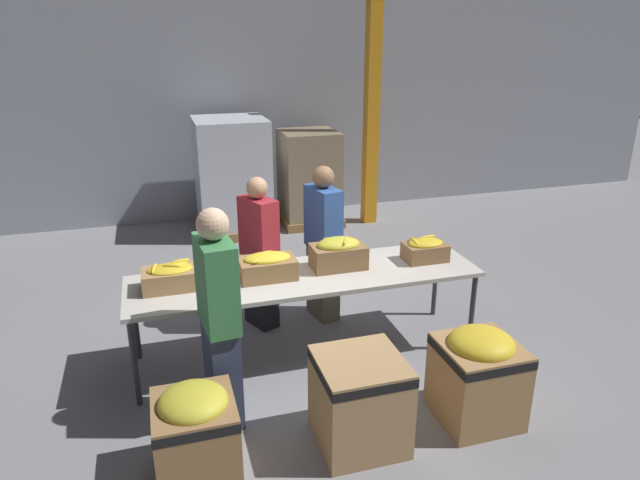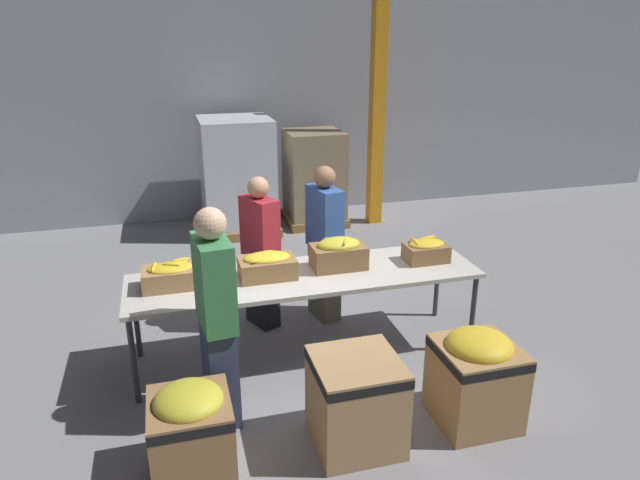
{
  "view_description": "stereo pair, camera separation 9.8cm",
  "coord_description": "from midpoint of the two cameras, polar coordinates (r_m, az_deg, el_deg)",
  "views": [
    {
      "loc": [
        -1.23,
        -4.55,
        2.9
      ],
      "look_at": [
        0.15,
        0.03,
        1.12
      ],
      "focal_mm": 32.0,
      "sensor_mm": 36.0,
      "label": 1
    },
    {
      "loc": [
        -1.13,
        -4.58,
        2.9
      ],
      "look_at": [
        0.15,
        0.03,
        1.12
      ],
      "focal_mm": 32.0,
      "sensor_mm": 36.0,
      "label": 2
    }
  ],
  "objects": [
    {
      "name": "volunteer_2",
      "position": [
        5.74,
        -6.55,
        -1.41
      ],
      "size": [
        0.36,
        0.47,
        1.57
      ],
      "rotation": [
        0.0,
        0.0,
        -1.15
      ],
      "color": "black",
      "rests_on": "ground_plane"
    },
    {
      "name": "wall_back",
      "position": [
        9.19,
        -9.51,
        14.49
      ],
      "size": [
        16.0,
        0.08,
        4.0
      ],
      "color": "#9399A3",
      "rests_on": "ground_plane"
    },
    {
      "name": "support_pillar",
      "position": [
        8.76,
        4.91,
        14.42
      ],
      "size": [
        0.2,
        0.2,
        4.0
      ],
      "color": "orange",
      "rests_on": "ground_plane"
    },
    {
      "name": "banana_box_1",
      "position": [
        5.07,
        -5.83,
        -2.56
      ],
      "size": [
        0.5,
        0.31,
        0.23
      ],
      "color": "olive",
      "rests_on": "sorting_table"
    },
    {
      "name": "banana_box_3",
      "position": [
        5.51,
        9.96,
        -0.9
      ],
      "size": [
        0.4,
        0.27,
        0.23
      ],
      "color": "olive",
      "rests_on": "sorting_table"
    },
    {
      "name": "banana_box_2",
      "position": [
        5.25,
        1.31,
        -1.28
      ],
      "size": [
        0.49,
        0.3,
        0.3
      ],
      "color": "olive",
      "rests_on": "sorting_table"
    },
    {
      "name": "donation_bin_2",
      "position": [
        4.66,
        14.93,
        -12.73
      ],
      "size": [
        0.59,
        0.59,
        0.77
      ],
      "color": "#A37A4C",
      "rests_on": "ground_plane"
    },
    {
      "name": "donation_bin_0",
      "position": [
        4.13,
        -13.04,
        -18.06
      ],
      "size": [
        0.55,
        0.55,
        0.68
      ],
      "color": "olive",
      "rests_on": "ground_plane"
    },
    {
      "name": "banana_box_0",
      "position": [
        5.02,
        -15.25,
        -3.55
      ],
      "size": [
        0.48,
        0.3,
        0.23
      ],
      "color": "#A37A4C",
      "rests_on": "sorting_table"
    },
    {
      "name": "sorting_table",
      "position": [
        5.17,
        -1.98,
        -3.94
      ],
      "size": [
        3.16,
        0.86,
        0.82
      ],
      "color": "beige",
      "rests_on": "ground_plane"
    },
    {
      "name": "pallet_stack_0",
      "position": [
        8.6,
        -9.09,
        6.25
      ],
      "size": [
        1.12,
        1.12,
        1.7
      ],
      "color": "olive",
      "rests_on": "ground_plane"
    },
    {
      "name": "pallet_stack_1",
      "position": [
        8.9,
        -1.41,
        6.16
      ],
      "size": [
        0.92,
        0.92,
        1.45
      ],
      "color": "olive",
      "rests_on": "ground_plane"
    },
    {
      "name": "ground_plane",
      "position": [
        5.53,
        -1.89,
        -11.21
      ],
      "size": [
        30.0,
        30.0,
        0.0
      ],
      "primitive_type": "plane",
      "color": "gray"
    },
    {
      "name": "donation_bin_1",
      "position": [
        4.3,
        3.31,
        -15.52
      ],
      "size": [
        0.62,
        0.62,
        0.7
      ],
      "color": "tan",
      "rests_on": "ground_plane"
    },
    {
      "name": "volunteer_0",
      "position": [
        4.34,
        -10.69,
        -7.94
      ],
      "size": [
        0.28,
        0.49,
        1.74
      ],
      "rotation": [
        0.0,
        0.0,
        1.67
      ],
      "color": "#2D3856",
      "rests_on": "ground_plane"
    },
    {
      "name": "volunteer_1",
      "position": [
        5.86,
        -0.16,
        -0.46
      ],
      "size": [
        0.31,
        0.48,
        1.64
      ],
      "rotation": [
        0.0,
        0.0,
        -1.36
      ],
      "color": "#6B604C",
      "rests_on": "ground_plane"
    }
  ]
}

